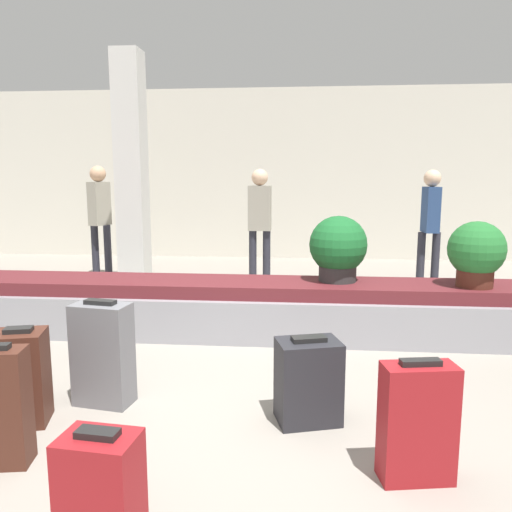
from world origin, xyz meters
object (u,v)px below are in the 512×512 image
at_px(suitcase_6, 417,423).
at_px(suitcase_0, 101,490).
at_px(traveler_1, 100,211).
at_px(potted_plant_1, 476,253).
at_px(suitcase_4, 103,354).
at_px(traveler_2, 260,217).
at_px(pillar, 132,174).
at_px(traveler_0, 430,219).
at_px(potted_plant_0, 338,248).
at_px(suitcase_2, 308,381).
at_px(suitcase_1, 22,377).

bearing_deg(suitcase_6, suitcase_0, -167.05).
bearing_deg(suitcase_0, traveler_1, 117.92).
bearing_deg(potted_plant_1, suitcase_4, -152.02).
bearing_deg(traveler_2, suitcase_6, 106.30).
height_order(pillar, suitcase_4, pillar).
bearing_deg(traveler_1, traveler_0, 108.19).
bearing_deg(potted_plant_0, suitcase_0, -111.48).
distance_m(pillar, potted_plant_1, 4.42).
distance_m(suitcase_0, suitcase_6, 1.55).
bearing_deg(suitcase_0, potted_plant_0, 74.32).
bearing_deg(traveler_2, traveler_1, -5.34).
distance_m(suitcase_6, traveler_0, 4.84).
bearing_deg(suitcase_4, suitcase_0, -59.54).
relative_size(suitcase_6, traveler_2, 0.39).
relative_size(pillar, potted_plant_0, 4.96).
relative_size(suitcase_2, traveler_2, 0.34).
height_order(potted_plant_0, traveler_1, traveler_1).
xyz_separation_m(suitcase_0, potted_plant_1, (2.45, 2.88, 0.61)).
bearing_deg(traveler_1, suitcase_2, 57.21).
relative_size(suitcase_0, potted_plant_1, 0.85).
relative_size(suitcase_1, suitcase_2, 1.12).
xyz_separation_m(pillar, suitcase_2, (2.35, -3.61, -1.33)).
bearing_deg(suitcase_6, suitcase_2, 123.73).
height_order(suitcase_6, traveler_2, traveler_2).
distance_m(suitcase_1, potted_plant_0, 2.99).
bearing_deg(traveler_2, potted_plant_0, 115.38).
xyz_separation_m(suitcase_0, suitcase_1, (-0.92, 0.99, 0.05)).
distance_m(suitcase_4, potted_plant_1, 3.40).
distance_m(suitcase_1, traveler_0, 5.57).
relative_size(potted_plant_0, potted_plant_1, 1.05).
height_order(suitcase_0, potted_plant_1, potted_plant_1).
xyz_separation_m(suitcase_0, traveler_2, (0.24, 5.21, 0.75)).
relative_size(potted_plant_0, traveler_2, 0.39).
xyz_separation_m(suitcase_4, traveler_1, (-1.73, 4.21, 0.68)).
height_order(suitcase_4, traveler_0, traveler_0).
xyz_separation_m(suitcase_0, suitcase_4, (-0.52, 1.30, 0.11)).
height_order(suitcase_1, suitcase_6, suitcase_6).
xyz_separation_m(suitcase_0, suitcase_6, (1.43, 0.59, 0.07)).
relative_size(suitcase_6, potted_plant_1, 1.06).
height_order(suitcase_2, traveler_2, traveler_2).
distance_m(suitcase_0, traveler_0, 5.90).
distance_m(pillar, suitcase_0, 5.18).
relative_size(suitcase_0, suitcase_1, 0.83).
height_order(potted_plant_1, traveler_0, traveler_0).
bearing_deg(potted_plant_0, suitcase_6, -84.29).
xyz_separation_m(pillar, suitcase_6, (2.90, -4.19, -1.29)).
xyz_separation_m(suitcase_4, traveler_2, (0.75, 3.90, 0.64)).
height_order(traveler_0, traveler_2, traveler_2).
bearing_deg(potted_plant_0, potted_plant_1, -6.64).
relative_size(suitcase_0, traveler_0, 0.31).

